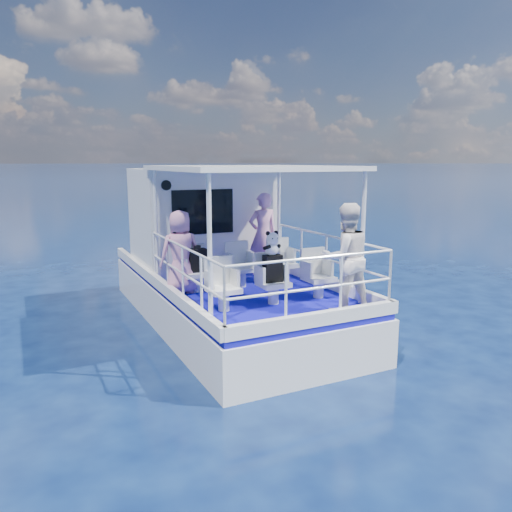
{
  "coord_description": "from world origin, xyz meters",
  "views": [
    {
      "loc": [
        -3.82,
        -8.25,
        3.25
      ],
      "look_at": [
        0.02,
        -0.4,
        1.59
      ],
      "focal_mm": 35.0,
      "sensor_mm": 36.0,
      "label": 1
    }
  ],
  "objects_px": {
    "passenger_port_fwd": "(180,252)",
    "passenger_stbd_aft": "(345,258)",
    "panda": "(272,243)",
    "backpack_center": "(273,268)"
  },
  "relations": [
    {
      "from": "backpack_center",
      "to": "panda",
      "type": "relative_size",
      "value": 1.14
    },
    {
      "from": "passenger_port_fwd",
      "to": "panda",
      "type": "bearing_deg",
      "value": 132.06
    },
    {
      "from": "passenger_port_fwd",
      "to": "passenger_stbd_aft",
      "type": "xyz_separation_m",
      "value": [
        2.0,
        -2.19,
        0.11
      ]
    },
    {
      "from": "passenger_port_fwd",
      "to": "panda",
      "type": "relative_size",
      "value": 3.79
    },
    {
      "from": "passenger_port_fwd",
      "to": "panda",
      "type": "xyz_separation_m",
      "value": [
        1.15,
        -1.32,
        0.28
      ]
    },
    {
      "from": "passenger_stbd_aft",
      "to": "panda",
      "type": "xyz_separation_m",
      "value": [
        -0.84,
        0.87,
        0.17
      ]
    },
    {
      "from": "backpack_center",
      "to": "panda",
      "type": "distance_m",
      "value": 0.43
    },
    {
      "from": "panda",
      "to": "backpack_center",
      "type": "bearing_deg",
      "value": -36.87
    },
    {
      "from": "passenger_stbd_aft",
      "to": "panda",
      "type": "bearing_deg",
      "value": -37.68
    },
    {
      "from": "panda",
      "to": "passenger_stbd_aft",
      "type": "bearing_deg",
      "value": -45.96
    }
  ]
}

